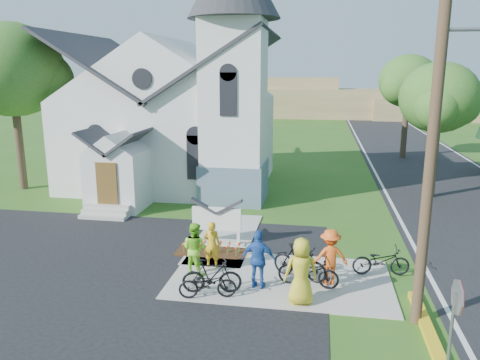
% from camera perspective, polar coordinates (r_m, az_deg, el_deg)
% --- Properties ---
extents(ground, '(120.00, 120.00, 0.00)m').
position_cam_1_polar(ground, '(15.22, -0.98, -12.41)').
color(ground, '#315D1A').
rests_on(ground, ground).
extents(road, '(8.00, 90.00, 0.02)m').
position_cam_1_polar(road, '(30.16, 23.72, -0.53)').
color(road, black).
rests_on(road, ground).
extents(sidewalk, '(7.00, 4.00, 0.05)m').
position_cam_1_polar(sidewalk, '(15.48, 4.96, -11.90)').
color(sidewalk, '#A5A295').
rests_on(sidewalk, ground).
extents(church, '(12.35, 12.00, 13.00)m').
position_cam_1_polar(church, '(27.22, -7.61, 10.27)').
color(church, silver).
rests_on(church, ground).
extents(church_sign, '(2.20, 0.40, 1.70)m').
position_cam_1_polar(church_sign, '(17.98, -2.87, -4.80)').
color(church_sign, '#A5A295').
rests_on(church_sign, ground).
extents(flower_bed, '(2.60, 1.10, 0.07)m').
position_cam_1_polar(flower_bed, '(17.49, -3.48, -8.79)').
color(flower_bed, '#34190E').
rests_on(flower_bed, ground).
extents(utility_pole, '(3.45, 0.28, 10.00)m').
position_cam_1_polar(utility_pole, '(12.36, 22.91, 6.73)').
color(utility_pole, '#453022').
rests_on(utility_pole, ground).
extents(stop_sign, '(0.11, 0.76, 2.48)m').
position_cam_1_polar(stop_sign, '(10.83, 24.75, -14.36)').
color(stop_sign, gray).
rests_on(stop_sign, ground).
extents(tree_lot_corner, '(5.60, 5.60, 9.15)m').
position_cam_1_polar(tree_lot_corner, '(28.74, -26.09, 11.94)').
color(tree_lot_corner, '#35261D').
rests_on(tree_lot_corner, ground).
extents(tree_road_near, '(4.00, 4.00, 7.05)m').
position_cam_1_polar(tree_road_near, '(26.20, 23.10, 9.15)').
color(tree_road_near, '#35261D').
rests_on(tree_road_near, ground).
extents(tree_road_mid, '(4.40, 4.40, 7.80)m').
position_cam_1_polar(tree_road_mid, '(38.04, 19.84, 11.22)').
color(tree_road_mid, '#35261D').
rests_on(tree_road_mid, ground).
extents(distant_hills, '(61.00, 10.00, 5.60)m').
position_cam_1_polar(distant_hills, '(69.96, 10.48, 9.35)').
color(distant_hills, olive).
rests_on(distant_hills, ground).
extents(cyclist_0, '(0.59, 0.39, 1.61)m').
position_cam_1_polar(cyclist_0, '(15.95, -3.46, -7.84)').
color(cyclist_0, gold).
rests_on(cyclist_0, sidewalk).
extents(bike_0, '(1.79, 0.98, 0.89)m').
position_cam_1_polar(bike_0, '(14.04, -3.97, -12.49)').
color(bike_0, black).
rests_on(bike_0, sidewalk).
extents(cyclist_1, '(1.02, 0.91, 1.74)m').
position_cam_1_polar(cyclist_1, '(15.49, -5.58, -8.29)').
color(cyclist_1, '#7FD928').
rests_on(cyclist_1, sidewalk).
extents(bike_1, '(1.86, 0.81, 1.08)m').
position_cam_1_polar(bike_1, '(14.28, -3.45, -11.61)').
color(bike_1, black).
rests_on(bike_1, sidewalk).
extents(cyclist_2, '(1.13, 0.60, 1.85)m').
position_cam_1_polar(cyclist_2, '(14.44, 2.30, -9.64)').
color(cyclist_2, '#2252AA').
rests_on(cyclist_2, sidewalk).
extents(bike_2, '(1.97, 0.93, 1.00)m').
position_cam_1_polar(bike_2, '(14.83, 8.32, -10.92)').
color(bike_2, black).
rests_on(bike_2, sidewalk).
extents(cyclist_3, '(1.27, 0.90, 1.78)m').
position_cam_1_polar(cyclist_3, '(14.97, 10.92, -9.18)').
color(cyclist_3, '#EC5A1A').
rests_on(cyclist_3, sidewalk).
extents(bike_3, '(1.94, 1.28, 1.13)m').
position_cam_1_polar(bike_3, '(15.27, 7.28, -9.88)').
color(bike_3, black).
rests_on(bike_3, sidewalk).
extents(cyclist_4, '(1.07, 0.81, 1.96)m').
position_cam_1_polar(cyclist_4, '(13.60, 7.45, -10.97)').
color(cyclist_4, gold).
rests_on(cyclist_4, sidewalk).
extents(bike_4, '(1.91, 0.86, 0.97)m').
position_cam_1_polar(bike_4, '(16.12, 16.81, -9.40)').
color(bike_4, black).
rests_on(bike_4, sidewalk).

